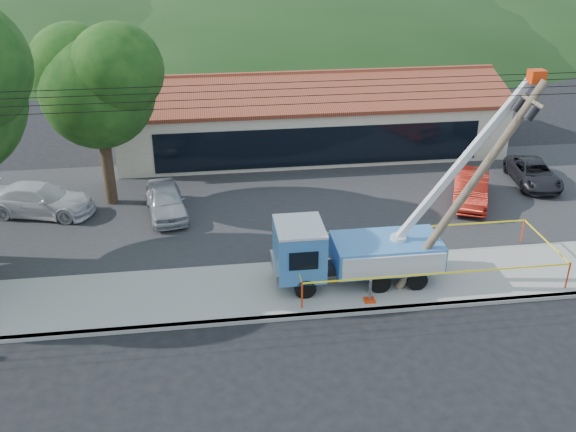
{
  "coord_description": "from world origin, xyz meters",
  "views": [
    {
      "loc": [
        -2.2,
        -16.86,
        13.53
      ],
      "look_at": [
        0.75,
        5.0,
        2.71
      ],
      "focal_mm": 40.0,
      "sensor_mm": 36.0,
      "label": 1
    }
  ],
  "objects_px": {
    "car_red": "(468,204)",
    "car_dark": "(531,185)",
    "car_white": "(43,216)",
    "utility_truck": "(353,249)",
    "leaning_pole": "(475,180)",
    "car_silver": "(167,216)"
  },
  "relations": [
    {
      "from": "leaning_pole",
      "to": "car_silver",
      "type": "relative_size",
      "value": 1.9
    },
    {
      "from": "car_silver",
      "to": "car_dark",
      "type": "bearing_deg",
      "value": -5.63
    },
    {
      "from": "car_white",
      "to": "car_dark",
      "type": "height_order",
      "value": "car_white"
    },
    {
      "from": "car_red",
      "to": "car_dark",
      "type": "relative_size",
      "value": 1.04
    },
    {
      "from": "utility_truck",
      "to": "car_red",
      "type": "relative_size",
      "value": 2.11
    },
    {
      "from": "car_silver",
      "to": "utility_truck",
      "type": "bearing_deg",
      "value": -52.73
    },
    {
      "from": "utility_truck",
      "to": "car_red",
      "type": "distance_m",
      "value": 10.0
    },
    {
      "from": "leaning_pole",
      "to": "car_red",
      "type": "relative_size",
      "value": 1.78
    },
    {
      "from": "utility_truck",
      "to": "car_white",
      "type": "height_order",
      "value": "utility_truck"
    },
    {
      "from": "utility_truck",
      "to": "car_silver",
      "type": "relative_size",
      "value": 2.26
    },
    {
      "from": "leaning_pole",
      "to": "car_white",
      "type": "height_order",
      "value": "leaning_pole"
    },
    {
      "from": "leaning_pole",
      "to": "car_dark",
      "type": "height_order",
      "value": "leaning_pole"
    },
    {
      "from": "car_red",
      "to": "car_dark",
      "type": "height_order",
      "value": "car_red"
    },
    {
      "from": "leaning_pole",
      "to": "car_dark",
      "type": "bearing_deg",
      "value": 50.5
    },
    {
      "from": "car_red",
      "to": "car_white",
      "type": "height_order",
      "value": "car_red"
    },
    {
      "from": "utility_truck",
      "to": "car_silver",
      "type": "height_order",
      "value": "utility_truck"
    },
    {
      "from": "car_red",
      "to": "leaning_pole",
      "type": "bearing_deg",
      "value": -91.74
    },
    {
      "from": "car_silver",
      "to": "car_dark",
      "type": "xyz_separation_m",
      "value": [
        19.04,
        1.18,
        0.0
      ]
    },
    {
      "from": "utility_truck",
      "to": "car_dark",
      "type": "bearing_deg",
      "value": 35.34
    },
    {
      "from": "car_dark",
      "to": "car_white",
      "type": "bearing_deg",
      "value": -172.17
    },
    {
      "from": "leaning_pole",
      "to": "car_red",
      "type": "distance_m",
      "value": 9.21
    },
    {
      "from": "car_dark",
      "to": "utility_truck",
      "type": "bearing_deg",
      "value": -137.59
    }
  ]
}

